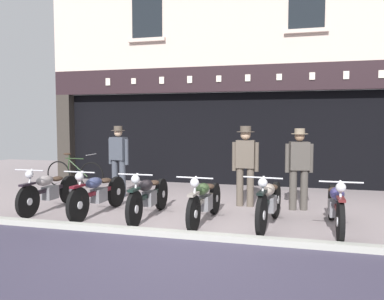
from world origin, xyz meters
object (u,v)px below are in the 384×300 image
object	(u,v)px
motorcycle_left	(98,193)
motorcycle_center_right	(269,201)
motorcycle_right	(336,205)
advert_board_near	(165,121)
motorcycle_center	(205,200)
salesman_right	(299,165)
shopkeeper_center	(245,161)
motorcycle_center_left	(149,195)
advert_board_far	(130,123)
leaning_bicycle	(75,173)
salesman_left	(119,158)
motorcycle_far_left	(49,190)

from	to	relation	value
motorcycle_left	motorcycle_center_right	xyz separation A→B (m)	(3.24, -0.04, 0.01)
motorcycle_right	advert_board_near	bearing A→B (deg)	-44.37
motorcycle_center	motorcycle_left	bearing A→B (deg)	1.06
advert_board_near	salesman_right	bearing A→B (deg)	-37.06
motorcycle_right	shopkeeper_center	size ratio (longest dim) A/B	1.23
motorcycle_center	salesman_right	world-z (taller)	salesman_right
motorcycle_left	shopkeeper_center	distance (m)	3.06
motorcycle_center_left	motorcycle_center_right	xyz separation A→B (m)	(2.20, -0.02, 0.01)
advert_board_far	motorcycle_center	bearing A→B (deg)	-52.43
motorcycle_right	leaning_bicycle	xyz separation A→B (m)	(-6.47, 2.71, -0.04)
shopkeeper_center	salesman_right	size ratio (longest dim) A/B	1.03
motorcycle_right	salesman_left	bearing A→B (deg)	-20.93
salesman_right	advert_board_near	distance (m)	4.87
motorcycle_right	salesman_left	distance (m)	5.08
salesman_right	advert_board_near	size ratio (longest dim) A/B	1.76
motorcycle_center_left	salesman_right	size ratio (longest dim) A/B	1.24
leaning_bicycle	salesman_left	bearing A→B (deg)	63.80
shopkeeper_center	leaning_bicycle	xyz separation A→B (m)	(-4.80, 1.23, -0.57)
motorcycle_center_right	salesman_left	bearing A→B (deg)	-19.53
motorcycle_right	advert_board_far	world-z (taller)	advert_board_far
motorcycle_center	leaning_bicycle	distance (m)	5.09
motorcycle_left	motorcycle_far_left	bearing A→B (deg)	0.09
motorcycle_center	advert_board_near	size ratio (longest dim) A/B	2.08
salesman_left	motorcycle_left	bearing A→B (deg)	114.54
motorcycle_center	motorcycle_center_right	bearing A→B (deg)	-174.53
shopkeeper_center	leaning_bicycle	world-z (taller)	shopkeeper_center
salesman_left	advert_board_far	bearing A→B (deg)	-60.43
motorcycle_center	shopkeeper_center	world-z (taller)	shopkeeper_center
motorcycle_far_left	advert_board_near	bearing A→B (deg)	-102.63
motorcycle_center_right	shopkeeper_center	world-z (taller)	shopkeeper_center
salesman_right	advert_board_far	bearing A→B (deg)	-42.36
motorcycle_center	leaning_bicycle	bearing A→B (deg)	-29.61
motorcycle_center_right	advert_board_far	distance (m)	6.34
shopkeeper_center	advert_board_far	world-z (taller)	advert_board_far
advert_board_near	motorcycle_center_right	bearing A→B (deg)	-52.30
motorcycle_left	leaning_bicycle	distance (m)	3.44
motorcycle_left	motorcycle_center_right	bearing A→B (deg)	-177.79
motorcycle_left	motorcycle_center_left	bearing A→B (deg)	-177.91
salesman_left	shopkeeper_center	bearing A→B (deg)	-174.46
motorcycle_center_left	advert_board_near	xyz separation A→B (m)	(-1.13, 4.28, 1.39)
motorcycle_center_right	motorcycle_far_left	bearing A→B (deg)	5.66
motorcycle_far_left	salesman_right	world-z (taller)	salesman_right
motorcycle_right	salesman_right	size ratio (longest dim) A/B	1.26
motorcycle_left	motorcycle_right	xyz separation A→B (m)	(4.31, -0.03, 0.00)
motorcycle_center	leaning_bicycle	size ratio (longest dim) A/B	1.12
motorcycle_center	leaning_bicycle	xyz separation A→B (m)	(-4.28, 2.76, -0.03)
motorcycle_right	salesman_left	xyz separation A→B (m)	(-4.72, 1.80, 0.51)
motorcycle_far_left	motorcycle_center_right	bearing A→B (deg)	179.97
salesman_left	advert_board_far	size ratio (longest dim) A/B	1.54
advert_board_near	motorcycle_right	bearing A→B (deg)	-44.30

